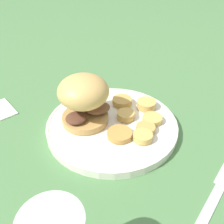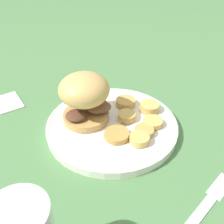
% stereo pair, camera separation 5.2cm
% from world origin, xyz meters
% --- Properties ---
extents(ground_plane, '(4.00, 4.00, 0.00)m').
position_xyz_m(ground_plane, '(0.00, 0.00, 0.00)').
color(ground_plane, '#4C7A47').
extents(dinner_plate, '(0.27, 0.27, 0.02)m').
position_xyz_m(dinner_plate, '(0.00, 0.00, 0.01)').
color(dinner_plate, white).
rests_on(dinner_plate, ground_plane).
extents(sandwich, '(0.11, 0.11, 0.10)m').
position_xyz_m(sandwich, '(0.01, 0.05, 0.07)').
color(sandwich, tan).
rests_on(sandwich, dinner_plate).
extents(potato_round_0, '(0.05, 0.05, 0.01)m').
position_xyz_m(potato_round_0, '(-0.04, -0.01, 0.02)').
color(potato_round_0, '#BC8942').
rests_on(potato_round_0, dinner_plate).
extents(potato_round_1, '(0.04, 0.04, 0.01)m').
position_xyz_m(potato_round_1, '(0.05, -0.08, 0.03)').
color(potato_round_1, tan).
rests_on(potato_round_1, dinner_plate).
extents(potato_round_2, '(0.04, 0.04, 0.01)m').
position_xyz_m(potato_round_2, '(0.06, -0.02, 0.02)').
color(potato_round_2, tan).
rests_on(potato_round_2, dinner_plate).
extents(potato_round_3, '(0.04, 0.04, 0.01)m').
position_xyz_m(potato_round_3, '(0.01, -0.03, 0.02)').
color(potato_round_3, tan).
rests_on(potato_round_3, dinner_plate).
extents(potato_round_4, '(0.04, 0.04, 0.01)m').
position_xyz_m(potato_round_4, '(-0.03, -0.06, 0.02)').
color(potato_round_4, tan).
rests_on(potato_round_4, dinner_plate).
extents(potato_round_5, '(0.04, 0.04, 0.01)m').
position_xyz_m(potato_round_5, '(-0.00, -0.08, 0.02)').
color(potato_round_5, tan).
rests_on(potato_round_5, dinner_plate).
extents(potato_round_6, '(0.04, 0.04, 0.01)m').
position_xyz_m(potato_round_6, '(-0.05, -0.06, 0.02)').
color(potato_round_6, tan).
rests_on(potato_round_6, dinner_plate).
extents(fork, '(0.14, 0.12, 0.00)m').
position_xyz_m(fork, '(-0.17, -0.16, 0.00)').
color(fork, silver).
rests_on(fork, ground_plane).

